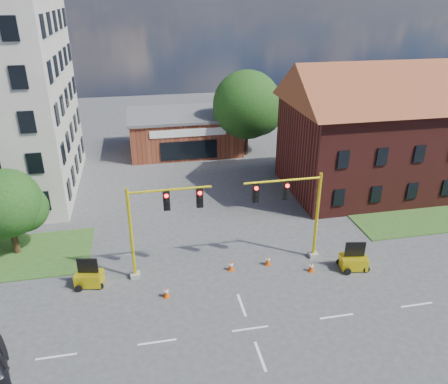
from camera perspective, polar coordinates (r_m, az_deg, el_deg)
The scene contains 16 objects.
ground at distance 24.74m, azimuth 3.45°, elevation -17.39°, with size 120.00×120.00×0.00m, color #424245.
grass_verge_ne at distance 38.92m, azimuth 26.41°, elevation -3.21°, with size 14.00×4.00×0.08m, color #2A4E1D.
lane_markings at distance 22.69m, azimuth 5.51°, elevation -22.33°, with size 60.00×36.00×0.01m, color white, non-canonical shape.
brick_shop at distance 50.04m, azimuth -5.22°, elevation 7.89°, with size 12.40×8.40×4.30m.
townhouse_row at distance 42.15m, azimuth 22.41°, elevation 8.24°, with size 21.00×11.00×11.50m.
tree_large at distance 47.64m, azimuth 3.44°, elevation 11.06°, with size 7.68×7.31×9.24m.
tree_nw_front at distance 32.26m, azimuth -26.06°, elevation -1.51°, with size 4.84×4.61×6.16m.
signal_mast_west at distance 26.85m, azimuth -8.66°, elevation -3.71°, with size 5.30×0.60×6.20m.
signal_mast_east at distance 28.43m, azimuth 9.12°, elevation -2.05°, with size 5.30×0.60×6.20m.
trailer_west at distance 28.59m, azimuth -17.19°, elevation -10.59°, with size 1.80×1.38×1.83m.
trailer_east at distance 30.02m, azimuth 16.55°, elevation -8.61°, with size 1.83×1.38×1.90m.
cone_a at distance 26.78m, azimuth -7.54°, elevation -12.85°, with size 0.40×0.40×0.70m.
cone_b at distance 28.80m, azimuth 0.91°, elevation -9.59°, with size 0.40×0.40×0.70m.
cone_c at distance 29.24m, azimuth 11.35°, elevation -9.56°, with size 0.40×0.40×0.70m.
cone_d at distance 29.45m, azimuth 5.77°, elevation -8.88°, with size 0.40×0.40×0.70m.
pickup_white at distance 38.53m, azimuth 16.64°, elevation -0.71°, with size 2.32×5.02×1.40m, color silver.
Camera 1 is at (-5.01, -17.67, 16.58)m, focal length 35.00 mm.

